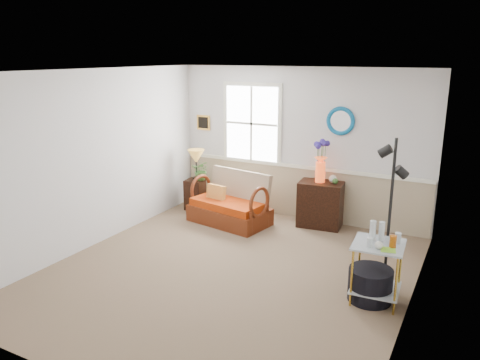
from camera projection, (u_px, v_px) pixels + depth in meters
The scene contains 19 objects.
floor at pixel (228, 272), 6.20m from camera, with size 4.50×5.00×0.01m, color brown.
ceiling at pixel (227, 71), 5.53m from camera, with size 4.50×5.00×0.01m, color white.
walls at pixel (228, 177), 5.86m from camera, with size 4.51×5.01×2.60m.
wainscot at pixel (297, 192), 8.20m from camera, with size 4.46×0.02×0.90m, color tan.
chair_rail at pixel (298, 166), 8.07m from camera, with size 4.46×0.04×0.06m, color white.
window at pixel (252, 124), 8.30m from camera, with size 1.14×0.06×1.44m, color white, non-canonical shape.
picture at pixel (204, 123), 8.78m from camera, with size 0.28×0.03×0.28m, color gold.
mirror at pixel (341, 121), 7.54m from camera, with size 0.47×0.47×0.07m, color teal.
loveseat at pixel (229, 198), 7.90m from camera, with size 1.33×0.75×0.87m, color maroon, non-canonical shape.
throw_pillow at pixel (216, 195), 7.99m from camera, with size 0.35×0.09×0.35m, color #E05414, non-canonical shape.
lamp_stand at pixel (195, 194), 8.66m from camera, with size 0.32×0.32×0.56m, color black, non-canonical shape.
table_lamp at pixel (196, 165), 8.53m from camera, with size 0.31×0.31×0.56m, color gold, non-canonical shape.
potted_plant at pixel (201, 172), 8.53m from camera, with size 0.33×0.37×0.29m, color #3D6C2D.
cabinet at pixel (320, 204), 7.77m from camera, with size 0.71×0.46×0.76m, color black, non-canonical shape.
flower_vase at pixel (321, 161), 7.61m from camera, with size 0.20×0.20×0.70m, color #E24417, non-canonical shape.
side_table at pixel (376, 272), 5.39m from camera, with size 0.56×0.56×0.71m, color gold, non-canonical shape.
tabletop_items at pixel (384, 235), 5.24m from camera, with size 0.40×0.40×0.24m, color silver, non-canonical shape.
floor_lamp at pixel (390, 214), 5.66m from camera, with size 0.27×0.27×1.85m, color black, non-canonical shape.
ottoman at pixel (370, 285), 5.45m from camera, with size 0.51×0.51×0.39m, color black.
Camera 1 is at (2.80, -4.93, 2.79)m, focal length 35.00 mm.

